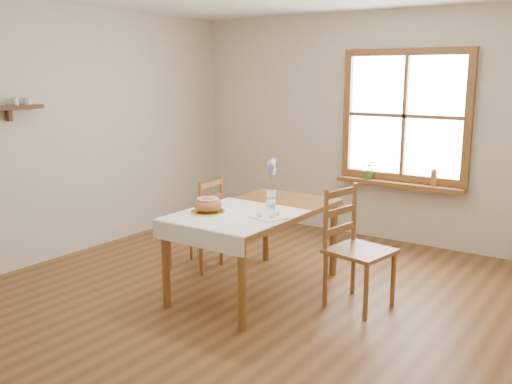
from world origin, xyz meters
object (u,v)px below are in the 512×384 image
Objects in this scene: bread_plate at (208,212)px; dining_table at (256,218)px; flower_vase at (271,196)px; chair_right at (360,249)px; chair_left at (195,223)px.

dining_table is at bearing 59.17° from bread_plate.
chair_right is at bearing -7.99° from flower_vase.
chair_right is at bearing 84.27° from chair_left.
chair_left is at bearing 138.99° from bread_plate.
bread_plate reaches higher than dining_table.
chair_left is at bearing 169.84° from dining_table.
bread_plate is (-1.15, -0.56, 0.27)m from chair_right.
chair_left is at bearing 100.54° from chair_right.
chair_left reaches higher than dining_table.
dining_table is at bearing 110.58° from chair_right.
dining_table is 5.78× the size of bread_plate.
dining_table is 1.74× the size of chair_left.
dining_table is 0.88m from chair_left.
dining_table is 1.60× the size of chair_right.
bread_plate is at bearing -120.83° from dining_table.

